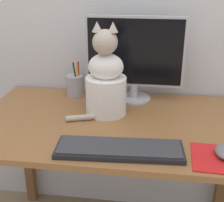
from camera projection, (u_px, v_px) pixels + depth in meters
name	position (u px, v px, depth m)	size (l,w,h in m)	color
desk	(115.00, 142.00, 1.39)	(1.21, 0.71, 0.75)	brown
monitor	(135.00, 57.00, 1.49)	(0.47, 0.17, 0.41)	#B2B2B7
keyboard	(119.00, 149.00, 1.11)	(0.46, 0.17, 0.02)	black
mousepad_right	(223.00, 159.00, 1.07)	(0.22, 0.20, 0.00)	red
computer_mouse_right	(224.00, 152.00, 1.08)	(0.06, 0.10, 0.03)	slate
cat	(106.00, 81.00, 1.36)	(0.25, 0.22, 0.41)	white
pen_cup	(75.00, 85.00, 1.60)	(0.09, 0.09, 0.18)	#99999E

